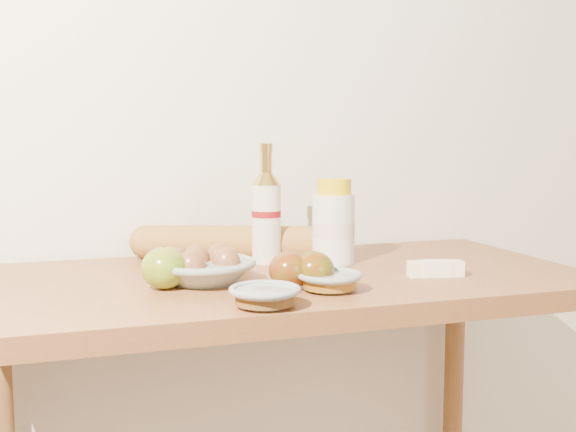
% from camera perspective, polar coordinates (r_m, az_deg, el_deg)
% --- Properties ---
extents(back_wall, '(3.50, 0.02, 2.60)m').
position_cam_1_polar(back_wall, '(1.73, -3.83, 10.59)').
color(back_wall, silver).
rests_on(back_wall, ground).
extents(table, '(1.20, 0.60, 0.90)m').
position_cam_1_polar(table, '(1.47, -0.37, -9.35)').
color(table, '#9C5F32').
rests_on(table, ground).
extents(bourbon_bottle, '(0.08, 0.08, 0.26)m').
position_cam_1_polar(bourbon_bottle, '(1.55, -1.72, 0.12)').
color(bourbon_bottle, beige).
rests_on(bourbon_bottle, table).
extents(cream_bottle, '(0.12, 0.12, 0.18)m').
position_cam_1_polar(cream_bottle, '(1.55, 3.62, -0.64)').
color(cream_bottle, white).
rests_on(cream_bottle, table).
extents(egg_bowl, '(0.24, 0.24, 0.07)m').
position_cam_1_polar(egg_bowl, '(1.36, -6.69, -4.11)').
color(egg_bowl, gray).
rests_on(egg_bowl, table).
extents(baguette, '(0.44, 0.23, 0.07)m').
position_cam_1_polar(baguette, '(1.60, -4.65, -2.10)').
color(baguette, '#B98338').
rests_on(baguette, table).
extents(apple_yellowgreen, '(0.11, 0.11, 0.08)m').
position_cam_1_polar(apple_yellowgreen, '(1.32, -9.75, -4.06)').
color(apple_yellowgreen, olive).
rests_on(apple_yellowgreen, table).
extents(apple_redgreen_front, '(0.08, 0.08, 0.07)m').
position_cam_1_polar(apple_redgreen_front, '(1.30, 0.11, -4.29)').
color(apple_redgreen_front, maroon).
rests_on(apple_redgreen_front, table).
extents(apple_redgreen_right, '(0.08, 0.08, 0.07)m').
position_cam_1_polar(apple_redgreen_right, '(1.30, 2.05, -4.28)').
color(apple_redgreen_right, maroon).
rests_on(apple_redgreen_right, table).
extents(sugar_bowl, '(0.13, 0.13, 0.03)m').
position_cam_1_polar(sugar_bowl, '(1.17, -1.84, -6.34)').
color(sugar_bowl, gray).
rests_on(sugar_bowl, table).
extents(syrup_bowl, '(0.15, 0.15, 0.03)m').
position_cam_1_polar(syrup_bowl, '(1.29, 3.31, -5.14)').
color(syrup_bowl, gray).
rests_on(syrup_bowl, table).
extents(butter_stick, '(0.11, 0.05, 0.03)m').
position_cam_1_polar(butter_stick, '(1.44, 11.58, -4.10)').
color(butter_stick, '#FFF7C5').
rests_on(butter_stick, table).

